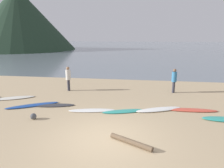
{
  "coord_description": "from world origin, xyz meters",
  "views": [
    {
      "loc": [
        1.25,
        -6.46,
        3.68
      ],
      "look_at": [
        -0.55,
        5.91,
        0.6
      ],
      "focal_mm": 32.04,
      "sensor_mm": 36.0,
      "label": 1
    }
  ],
  "objects": [
    {
      "name": "surfboard_4",
      "position": [
        -1.09,
        2.62,
        0.03
      ],
      "size": [
        2.36,
        0.93,
        0.06
      ],
      "primitive_type": "ellipsoid",
      "rotation": [
        0.0,
        0.0,
        0.19
      ],
      "color": "white",
      "rests_on": "ground"
    },
    {
      "name": "person_2",
      "position": [
        3.41,
        6.56,
        0.93
      ],
      "size": [
        0.32,
        0.32,
        1.58
      ],
      "rotation": [
        0.0,
        0.0,
        1.09
      ],
      "color": "#2D2D38",
      "rests_on": "ground"
    },
    {
      "name": "surfboard_7",
      "position": [
        3.82,
        3.36,
        0.04
      ],
      "size": [
        2.55,
        0.59,
        0.08
      ],
      "primitive_type": "ellipsoid",
      "rotation": [
        0.0,
        0.0,
        0.04
      ],
      "color": "#D84C38",
      "rests_on": "ground"
    },
    {
      "name": "beach_rock_near",
      "position": [
        -3.44,
        1.27,
        0.14
      ],
      "size": [
        0.27,
        0.27,
        0.27
      ],
      "primitive_type": "sphere",
      "color": "#494C51",
      "rests_on": "ground"
    },
    {
      "name": "person_0",
      "position": [
        -3.54,
        6.06,
        0.96
      ],
      "size": [
        0.33,
        0.33,
        1.63
      ],
      "rotation": [
        0.0,
        0.0,
        3.76
      ],
      "color": "#2D2D38",
      "rests_on": "ground"
    },
    {
      "name": "surfboard_2",
      "position": [
        -4.38,
        2.87,
        0.04
      ],
      "size": [
        2.53,
        1.79,
        0.08
      ],
      "primitive_type": "ellipsoid",
      "rotation": [
        0.0,
        0.0,
        0.55
      ],
      "color": "#1E479E",
      "rests_on": "ground"
    },
    {
      "name": "driftwood_log",
      "position": [
        0.99,
        -0.22,
        0.09
      ],
      "size": [
        1.52,
        0.93,
        0.17
      ],
      "primitive_type": "cylinder",
      "rotation": [
        0.0,
        1.57,
        -0.49
      ],
      "color": "brown",
      "rests_on": "ground"
    },
    {
      "name": "ocean_water",
      "position": [
        0.0,
        60.04,
        0.0
      ],
      "size": [
        140.0,
        100.0,
        0.01
      ],
      "primitive_type": "cube",
      "color": "slate",
      "rests_on": "ground"
    },
    {
      "name": "surfboard_6",
      "position": [
        2.22,
        3.19,
        0.05
      ],
      "size": [
        2.45,
        1.42,
        0.1
      ],
      "primitive_type": "ellipsoid",
      "rotation": [
        0.0,
        0.0,
        0.4
      ],
      "color": "white",
      "rests_on": "ground"
    },
    {
      "name": "surfboard_1",
      "position": [
        -6.15,
        3.91,
        0.04
      ],
      "size": [
        2.32,
        1.54,
        0.08
      ],
      "primitive_type": "ellipsoid",
      "rotation": [
        0.0,
        0.0,
        0.45
      ],
      "color": "silver",
      "rests_on": "ground"
    },
    {
      "name": "headland_hill",
      "position": [
        -29.28,
        41.89,
        7.55
      ],
      "size": [
        27.16,
        27.16,
        15.11
      ],
      "primitive_type": "cone",
      "color": "#1E3323",
      "rests_on": "ground"
    },
    {
      "name": "surfboard_5",
      "position": [
        0.52,
        2.73,
        0.03
      ],
      "size": [
        2.22,
        1.14,
        0.07
      ],
      "primitive_type": "ellipsoid",
      "rotation": [
        0.0,
        0.0,
        0.32
      ],
      "color": "teal",
      "rests_on": "ground"
    },
    {
      "name": "surfboard_3",
      "position": [
        -3.24,
        3.05,
        0.03
      ],
      "size": [
        2.17,
        0.94,
        0.06
      ],
      "primitive_type": "ellipsoid",
      "rotation": [
        0.0,
        0.0,
        0.21
      ],
      "color": "#333338",
      "rests_on": "ground"
    },
    {
      "name": "ground_plane",
      "position": [
        0.0,
        10.0,
        -0.1
      ],
      "size": [
        120.0,
        120.0,
        0.2
      ],
      "primitive_type": "cube",
      "color": "tan",
      "rests_on": "ground"
    }
  ]
}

